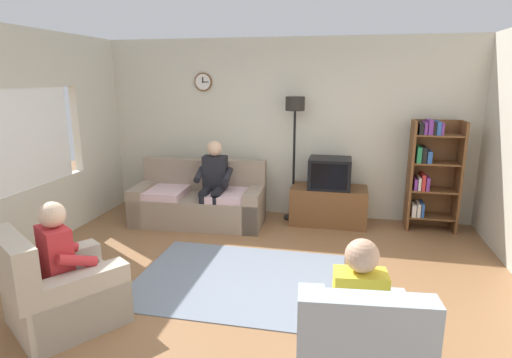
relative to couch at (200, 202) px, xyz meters
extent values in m
plane|color=#8C603D|center=(1.16, -1.91, -0.31)|extent=(12.00, 12.00, 0.00)
cube|color=beige|center=(1.16, 0.75, 1.04)|extent=(6.20, 0.12, 2.70)
cylinder|color=brown|center=(-0.12, 0.67, 1.74)|extent=(0.28, 0.03, 0.28)
cylinder|color=white|center=(-0.12, 0.66, 1.74)|extent=(0.24, 0.01, 0.24)
cube|color=black|center=(-0.12, 0.65, 1.77)|extent=(0.02, 0.01, 0.09)
cube|color=black|center=(-0.08, 0.65, 1.74)|extent=(0.11, 0.01, 0.01)
cube|color=beige|center=(-1.70, -1.91, 0.09)|extent=(0.12, 5.80, 0.80)
cube|color=beige|center=(-1.70, 0.19, 1.09)|extent=(0.12, 1.10, 1.20)
cube|color=white|center=(-1.67, -1.61, 1.09)|extent=(0.04, 2.00, 1.30)
cube|color=white|center=(-1.70, -1.61, 1.09)|extent=(0.03, 1.90, 1.20)
cube|color=gray|center=(0.00, -0.05, -0.10)|extent=(1.94, 0.93, 0.42)
cube|color=gray|center=(-0.02, 0.31, 0.35)|extent=(1.91, 0.29, 0.48)
cube|color=gray|center=(0.84, -0.01, -0.03)|extent=(0.26, 0.85, 0.56)
cube|color=gray|center=(-0.84, -0.10, -0.03)|extent=(0.26, 0.85, 0.56)
cube|color=beige|center=(0.50, -0.08, 0.16)|extent=(0.63, 0.71, 0.10)
cube|color=beige|center=(-0.49, -0.13, 0.16)|extent=(0.63, 0.71, 0.10)
cube|color=brown|center=(1.88, 0.34, -0.04)|extent=(1.10, 0.56, 0.55)
cube|color=black|center=(1.88, 0.60, -0.01)|extent=(1.10, 0.04, 0.03)
cube|color=black|center=(1.88, 0.32, 0.46)|extent=(0.60, 0.48, 0.44)
cube|color=black|center=(1.88, 0.08, 0.46)|extent=(0.50, 0.01, 0.36)
cube|color=brown|center=(2.99, 0.39, 0.46)|extent=(0.04, 0.36, 1.55)
cube|color=brown|center=(3.63, 0.39, 0.46)|extent=(0.04, 0.36, 1.55)
cube|color=brown|center=(3.31, 0.56, 0.46)|extent=(0.64, 0.02, 1.55)
cube|color=brown|center=(3.31, 0.39, -0.12)|extent=(0.60, 0.34, 0.02)
cube|color=silver|center=(3.07, 0.37, -0.02)|extent=(0.06, 0.28, 0.17)
cube|color=silver|center=(3.14, 0.37, -0.01)|extent=(0.05, 0.28, 0.19)
cube|color=#2D59A5|center=(3.19, 0.37, -0.01)|extent=(0.04, 0.28, 0.20)
cube|color=brown|center=(3.31, 0.39, 0.27)|extent=(0.60, 0.34, 0.02)
cube|color=#72338C|center=(3.07, 0.37, 0.36)|extent=(0.04, 0.28, 0.15)
cube|color=silver|center=(3.11, 0.37, 0.37)|extent=(0.04, 0.28, 0.18)
cube|color=red|center=(3.17, 0.37, 0.39)|extent=(0.05, 0.28, 0.22)
cube|color=#72338C|center=(3.22, 0.37, 0.37)|extent=(0.04, 0.28, 0.18)
cube|color=brown|center=(3.31, 0.39, 0.66)|extent=(0.60, 0.34, 0.02)
cube|color=#267F4C|center=(3.07, 0.37, 0.78)|extent=(0.06, 0.28, 0.22)
cube|color=black|center=(3.14, 0.37, 0.78)|extent=(0.06, 0.28, 0.22)
cube|color=#2D59A5|center=(3.21, 0.37, 0.75)|extent=(0.06, 0.28, 0.16)
cube|color=brown|center=(3.31, 0.39, 1.04)|extent=(0.60, 0.34, 0.02)
cube|color=black|center=(3.07, 0.37, 1.13)|extent=(0.06, 0.28, 0.15)
cube|color=#72338C|center=(3.13, 0.37, 1.14)|extent=(0.04, 0.28, 0.16)
cube|color=#72338C|center=(3.19, 0.37, 1.15)|extent=(0.06, 0.28, 0.20)
cube|color=black|center=(3.24, 0.37, 1.14)|extent=(0.04, 0.28, 0.17)
cube|color=#2D59A5|center=(3.29, 0.37, 1.14)|extent=(0.05, 0.28, 0.18)
cube|color=#72338C|center=(3.34, 0.37, 1.14)|extent=(0.03, 0.28, 0.16)
cylinder|color=black|center=(1.34, 0.44, -0.30)|extent=(0.28, 0.28, 0.03)
cylinder|color=black|center=(1.34, 0.44, 0.54)|extent=(0.04, 0.04, 1.70)
cylinder|color=black|center=(1.34, 0.44, 1.44)|extent=(0.28, 0.28, 0.20)
cube|color=#BCAD99|center=(-0.26, -2.76, -0.11)|extent=(1.14, 1.15, 0.40)
cube|color=#BCAD99|center=(-0.47, -3.07, 0.34)|extent=(0.76, 0.60, 0.50)
cube|color=#BCAD99|center=(-0.49, -2.57, -0.03)|extent=(0.62, 0.77, 0.56)
cube|color=#BCAD99|center=(0.00, -2.91, -0.03)|extent=(0.62, 0.77, 0.56)
cube|color=#9EADBC|center=(2.24, -3.43, 0.34)|extent=(0.81, 0.26, 0.50)
cube|color=#9EADBC|center=(1.91, -3.07, -0.03)|extent=(0.28, 0.82, 0.56)
cube|color=#9EADBC|center=(2.50, -3.01, -0.03)|extent=(0.28, 0.82, 0.56)
cube|color=slate|center=(1.04, -1.68, -0.31)|extent=(2.20, 1.70, 0.01)
cube|color=black|center=(0.25, 0.00, 0.47)|extent=(0.35, 0.22, 0.48)
sphere|color=#D8AD8C|center=(0.25, -0.01, 0.82)|extent=(0.22, 0.22, 0.22)
cylinder|color=black|center=(0.35, -0.19, 0.23)|extent=(0.15, 0.39, 0.13)
cylinder|color=black|center=(0.17, -0.20, 0.23)|extent=(0.15, 0.39, 0.13)
cylinder|color=black|center=(0.36, -0.38, -0.05)|extent=(0.12, 0.12, 0.52)
cylinder|color=black|center=(0.18, -0.39, -0.05)|extent=(0.12, 0.12, 0.52)
cylinder|color=black|center=(0.47, -0.09, 0.45)|extent=(0.11, 0.34, 0.20)
cylinder|color=black|center=(0.05, -0.11, 0.45)|extent=(0.11, 0.34, 0.20)
cube|color=red|center=(-0.29, -2.80, 0.35)|extent=(0.39, 0.36, 0.48)
sphere|color=beige|center=(-0.28, -2.79, 0.70)|extent=(0.22, 0.22, 0.22)
cylinder|color=#4C4742|center=(-0.25, -2.59, 0.11)|extent=(0.32, 0.39, 0.13)
cylinder|color=#4C4742|center=(-0.10, -2.70, 0.11)|extent=(0.32, 0.39, 0.13)
cylinder|color=#4C4742|center=(-0.14, -2.44, -0.11)|extent=(0.15, 0.15, 0.40)
cylinder|color=#4C4742|center=(0.00, -2.54, -0.11)|extent=(0.15, 0.15, 0.40)
cylinder|color=red|center=(-0.40, -2.60, 0.33)|extent=(0.26, 0.32, 0.20)
cylinder|color=red|center=(-0.06, -2.84, 0.33)|extent=(0.26, 0.32, 0.20)
cube|color=yellow|center=(2.21, -3.11, 0.35)|extent=(0.36, 0.23, 0.48)
sphere|color=tan|center=(2.21, -3.10, 0.70)|extent=(0.22, 0.22, 0.22)
cylinder|color=black|center=(2.11, -2.93, 0.11)|extent=(0.17, 0.39, 0.13)
cylinder|color=black|center=(2.28, -2.91, 0.11)|extent=(0.17, 0.39, 0.13)
cylinder|color=black|center=(2.09, -2.74, -0.11)|extent=(0.12, 0.12, 0.40)
cylinder|color=black|center=(2.27, -2.72, -0.11)|extent=(0.12, 0.12, 0.40)
cylinder|color=yellow|center=(1.99, -3.03, 0.33)|extent=(0.12, 0.34, 0.20)
cylinder|color=yellow|center=(2.41, -2.99, 0.33)|extent=(0.12, 0.34, 0.20)
camera|label=1|loc=(2.06, -5.66, 1.80)|focal=29.30mm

